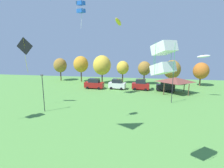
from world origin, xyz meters
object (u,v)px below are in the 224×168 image
at_px(kite_flying_10, 25,47).
at_px(parked_car_rightmost_in_row, 165,86).
at_px(treeline_tree_3, 123,68).
at_px(treeline_tree_6, 201,71).
at_px(treeline_tree_0, 60,65).
at_px(treeline_tree_2, 102,65).
at_px(kite_flying_6, 163,58).
at_px(treeline_tree_5, 172,69).
at_px(treeline_tree_1, 81,64).
at_px(parked_car_leftmost, 94,84).
at_px(parked_car_second_from_left, 117,84).
at_px(park_pavilion, 175,80).
at_px(light_post_1, 172,85).
at_px(kite_flying_11, 81,7).
at_px(kite_flying_4, 204,56).
at_px(light_post_0, 43,91).
at_px(treeline_tree_4, 144,68).
at_px(kite_flying_7, 118,22).
at_px(parked_car_third_from_left, 141,85).

xyz_separation_m(kite_flying_10, parked_car_rightmost_in_row, (24.58, 15.31, -8.94)).
bearing_deg(treeline_tree_3, treeline_tree_6, -0.96).
relative_size(treeline_tree_0, treeline_tree_2, 0.87).
distance_m(kite_flying_6, treeline_tree_0, 46.45).
bearing_deg(treeline_tree_3, treeline_tree_5, -0.12).
distance_m(parked_car_rightmost_in_row, treeline_tree_1, 25.31).
relative_size(parked_car_leftmost, parked_car_second_from_left, 1.13).
bearing_deg(park_pavilion, light_post_1, -103.40).
distance_m(parked_car_second_from_left, treeline_tree_2, 9.23).
distance_m(kite_flying_6, parked_car_second_from_left, 31.38).
distance_m(treeline_tree_3, treeline_tree_6, 20.94).
bearing_deg(treeline_tree_0, treeline_tree_1, -4.93).
distance_m(kite_flying_6, treeline_tree_2, 38.23).
height_order(kite_flying_6, treeline_tree_1, kite_flying_6).
distance_m(kite_flying_11, parked_car_rightmost_in_row, 25.09).
distance_m(kite_flying_4, treeline_tree_6, 14.37).
bearing_deg(light_post_0, parked_car_leftmost, 77.94).
bearing_deg(treeline_tree_3, treeline_tree_4, -6.93).
xyz_separation_m(kite_flying_6, treeline_tree_0, (-26.09, 38.17, -4.50)).
relative_size(light_post_1, treeline_tree_4, 0.90).
relative_size(parked_car_second_from_left, treeline_tree_2, 0.54).
relative_size(kite_flying_6, treeline_tree_4, 0.37).
height_order(treeline_tree_0, treeline_tree_5, treeline_tree_0).
bearing_deg(park_pavilion, treeline_tree_5, 85.08).
bearing_deg(light_post_1, kite_flying_7, 157.64).
xyz_separation_m(parked_car_second_from_left, treeline_tree_1, (-12.06, 8.09, 4.03)).
bearing_deg(light_post_1, treeline_tree_6, 59.42).
bearing_deg(kite_flying_7, parked_car_leftmost, 145.23).
bearing_deg(light_post_1, parked_car_second_from_left, 140.47).
relative_size(kite_flying_4, light_post_0, 0.40).
xyz_separation_m(kite_flying_7, park_pavilion, (12.40, 3.32, -12.07)).
distance_m(park_pavilion, treeline_tree_0, 33.90).
relative_size(kite_flying_4, treeline_tree_5, 0.36).
relative_size(parked_car_third_from_left, treeline_tree_6, 0.68).
bearing_deg(treeline_tree_4, parked_car_second_from_left, -132.91).
bearing_deg(treeline_tree_2, parked_car_rightmost_in_row, -21.93).
height_order(parked_car_second_from_left, treeline_tree_1, treeline_tree_1).
xyz_separation_m(kite_flying_11, park_pavilion, (18.52, 8.25, -14.04)).
height_order(treeline_tree_3, treeline_tree_4, treeline_tree_4).
bearing_deg(kite_flying_7, kite_flying_4, -1.73).
relative_size(treeline_tree_4, treeline_tree_5, 0.95).
xyz_separation_m(kite_flying_6, parked_car_second_from_left, (-7.14, 29.48, -8.04)).
xyz_separation_m(treeline_tree_0, treeline_tree_4, (25.57, -1.56, -0.29)).
relative_size(kite_flying_10, light_post_1, 1.00).
bearing_deg(parked_car_rightmost_in_row, parked_car_third_from_left, -176.95).
xyz_separation_m(parked_car_third_from_left, light_post_1, (5.69, -9.39, 2.02)).
bearing_deg(light_post_1, kite_flying_11, -178.02).
relative_size(kite_flying_10, parked_car_rightmost_in_row, 1.34).
xyz_separation_m(parked_car_rightmost_in_row, treeline_tree_1, (-23.54, 8.36, 4.07)).
height_order(kite_flying_11, parked_car_third_from_left, kite_flying_11).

